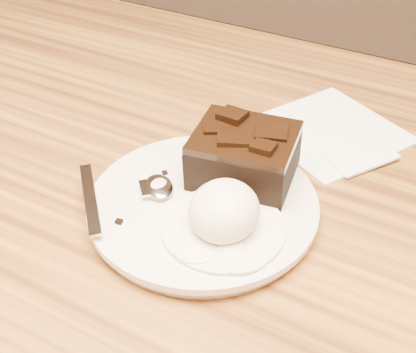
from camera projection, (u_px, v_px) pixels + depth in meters
The scene contains 8 objects.
plate at pixel (203, 208), 0.53m from camera, with size 0.22×0.22×0.02m, color silver.
brownie at pixel (244, 158), 0.54m from camera, with size 0.10×0.08×0.04m, color black.
ice_cream_scoop at pixel (224, 211), 0.48m from camera, with size 0.06×0.07×0.05m, color white.
melt_puddle at pixel (224, 228), 0.49m from camera, with size 0.11×0.11×0.00m, color white.
spoon at pixel (159, 188), 0.53m from camera, with size 0.03×0.16×0.01m, color silver, non-canonical shape.
napkin at pixel (329, 130), 0.65m from camera, with size 0.15×0.15×0.01m, color white.
crumb_a at pixel (119, 222), 0.50m from camera, with size 0.01×0.01×0.00m, color black.
crumb_b at pixel (165, 173), 0.56m from camera, with size 0.01×0.01×0.00m, color black.
Camera 1 is at (0.27, -0.37, 1.11)m, focal length 48.00 mm.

